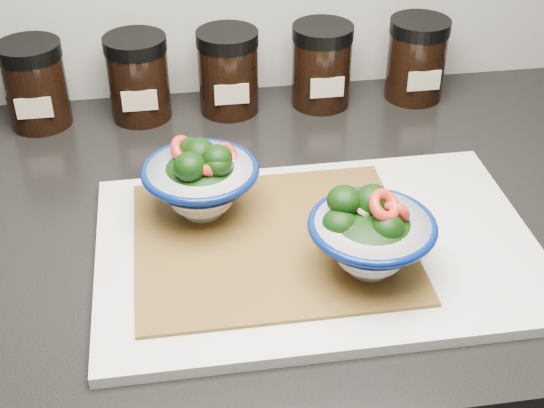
{
  "coord_description": "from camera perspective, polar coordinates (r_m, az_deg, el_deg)",
  "views": [
    {
      "loc": [
        -0.03,
        0.77,
        1.39
      ],
      "look_at": [
        0.06,
        1.38,
        0.96
      ],
      "focal_mm": 50.0,
      "sensor_mm": 36.0,
      "label": 1
    }
  ],
  "objects": [
    {
      "name": "countertop",
      "position": [
        0.85,
        -4.77,
        -1.88
      ],
      "size": [
        3.5,
        0.6,
        0.04
      ],
      "primitive_type": "cube",
      "color": "black",
      "rests_on": "cabinet"
    },
    {
      "name": "spice_jar_e",
      "position": [
        1.07,
        10.82,
        10.67
      ],
      "size": [
        0.08,
        0.08,
        0.11
      ],
      "color": "black",
      "rests_on": "countertop"
    },
    {
      "name": "bamboo_mat",
      "position": [
        0.78,
        -0.0,
        -2.76
      ],
      "size": [
        0.28,
        0.24,
        0.0
      ],
      "primitive_type": "cube",
      "color": "olive",
      "rests_on": "cutting_board"
    },
    {
      "name": "spice_jar_d",
      "position": [
        1.04,
        3.75,
        10.38
      ],
      "size": [
        0.08,
        0.08,
        0.11
      ],
      "color": "black",
      "rests_on": "countertop"
    },
    {
      "name": "spice_jar_a",
      "position": [
        1.03,
        -17.41,
        8.59
      ],
      "size": [
        0.08,
        0.08,
        0.11
      ],
      "color": "black",
      "rests_on": "countertop"
    },
    {
      "name": "spice_jar_c",
      "position": [
        1.02,
        -3.31,
        9.93
      ],
      "size": [
        0.08,
        0.08,
        0.11
      ],
      "color": "black",
      "rests_on": "countertop"
    },
    {
      "name": "spice_jar_b",
      "position": [
        1.02,
        -10.04,
        9.36
      ],
      "size": [
        0.08,
        0.08,
        0.11
      ],
      "color": "black",
      "rests_on": "countertop"
    },
    {
      "name": "bowl_right",
      "position": [
        0.72,
        7.42,
        -2.39
      ],
      "size": [
        0.12,
        0.12,
        0.09
      ],
      "rotation": [
        0.0,
        0.0,
        0.2
      ],
      "color": "white",
      "rests_on": "bamboo_mat"
    },
    {
      "name": "cutting_board",
      "position": [
        0.78,
        3.43,
        -3.34
      ],
      "size": [
        0.45,
        0.3,
        0.01
      ],
      "primitive_type": "cube",
      "color": "silver",
      "rests_on": "countertop"
    },
    {
      "name": "bowl_left",
      "position": [
        0.8,
        -5.36,
        1.81
      ],
      "size": [
        0.12,
        0.12,
        0.08
      ],
      "rotation": [
        0.0,
        0.0,
        -0.11
      ],
      "color": "white",
      "rests_on": "bamboo_mat"
    }
  ]
}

